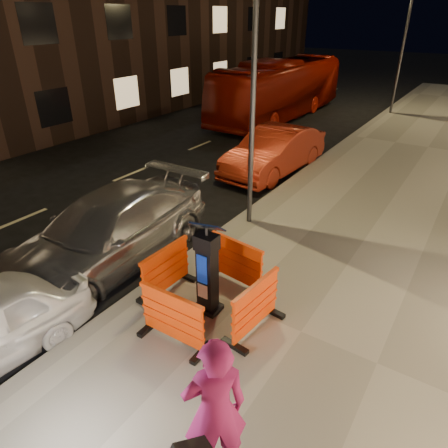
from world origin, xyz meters
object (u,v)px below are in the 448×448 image
Objects in this scene: bus_doubledecker at (278,117)px; car_silver at (113,261)px; barrier_bldgside at (255,307)px; barrier_front at (173,318)px; barrier_kerbside at (166,270)px; parking_kiosk at (207,270)px; car_red at (273,172)px; man at (215,410)px; barrier_back at (236,262)px.

car_silver is at bearing -76.94° from bus_doubledecker.
barrier_bldgside reaches higher than car_silver.
barrier_front is 1.34m from barrier_kerbside.
parking_kiosk is 3.00m from car_silver.
bus_doubledecker reaches higher than car_silver.
parking_kiosk is 7.68m from car_red.
bus_doubledecker is 18.61m from man.
bus_doubledecker is (-5.93, 13.77, -0.62)m from barrier_back.
car_silver is at bearing 177.84° from parking_kiosk.
man is at bearing -155.61° from barrier_bldgside.
bus_doubledecker is (-3.11, 14.41, 0.00)m from car_silver.
barrier_front is 3.14m from car_silver.
bus_doubledecker reaches higher than barrier_bldgside.
man is at bearing -128.16° from barrier_kerbside.
barrier_back is at bearing 94.03° from parking_kiosk.
car_red is at bearing 105.32° from barrier_front.
car_silver is (-2.81, 1.25, -0.62)m from barrier_front.
car_red is at bearing 85.09° from car_silver.
parking_kiosk is at bearing -7.61° from car_silver.
barrier_back is 1.34m from barrier_kerbside.
car_red is at bearing 112.33° from parking_kiosk.
barrier_bldgside is at bearing 44.03° from barrier_front.
man is (1.69, -1.28, 0.50)m from barrier_front.
barrier_front is at bearing -68.41° from bus_doubledecker.
parking_kiosk reaches higher than bus_doubledecker.
barrier_bldgside is (0.95, 0.95, 0.00)m from barrier_front.
bus_doubledecker is at bearing 120.32° from barrier_back.
parking_kiosk reaches higher than car_red.
barrier_front is at bearing -132.97° from barrier_kerbside.
barrier_front is at bearing -25.46° from car_silver.
barrier_back is 1.34m from barrier_bldgside.
barrier_kerbside is (-0.95, -0.95, 0.00)m from barrier_back.
car_silver is 2.66× the size of man.
parking_kiosk is 1.40× the size of barrier_front.
barrier_back reaches higher than car_silver.
barrier_bldgside is at bearing -64.09° from bus_doubledecker.
man is (1.69, -3.18, 0.50)m from barrier_back.
car_silver is at bearing 82.74° from barrier_kerbside.
car_silver is 5.29m from man.
man is at bearing -62.87° from car_red.
man reaches higher than car_red.
barrier_front and barrier_bldgside have the same top height.
barrier_kerbside is 0.27× the size of car_red.
car_silver is (-3.76, 0.30, -0.62)m from barrier_bldgside.
barrier_back and barrier_kerbside have the same top height.
parking_kiosk is 1.02m from barrier_front.
barrier_kerbside is 0.63× the size of man.
barrier_back is 3.64m from man.
barrier_back is at bearing 51.03° from barrier_bldgside.
parking_kiosk is 1.02m from barrier_kerbside.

